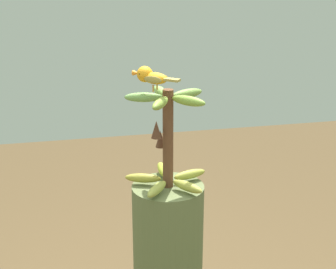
% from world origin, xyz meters
% --- Properties ---
extents(banana_bunch, '(0.29, 0.30, 0.35)m').
position_xyz_m(banana_bunch, '(0.00, 0.00, 1.34)').
color(banana_bunch, brown).
rests_on(banana_bunch, banana_tree).
extents(perched_bird, '(0.13, 0.15, 0.08)m').
position_xyz_m(perched_bird, '(-0.00, 0.06, 1.56)').
color(perched_bird, '#C68933').
rests_on(perched_bird, banana_bunch).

